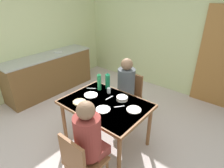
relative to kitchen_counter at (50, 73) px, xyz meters
The scene contains 21 objects.
ground_plane 2.03m from the kitchen_counter, 15.02° to the right, with size 6.38×6.38×0.00m, color #C2B0AE.
wall_back 2.86m from the kitchen_counter, 45.40° to the left, with size 4.69×0.10×2.66m, color beige.
wall_left 0.95m from the kitchen_counter, 163.12° to the left, with size 0.10×3.68×2.66m, color beige.
door_wooden 3.69m from the kitchen_counter, 30.70° to the left, with size 0.80×0.05×2.00m, color #9D6933.
kitchen_counter is the anchor object (origin of this frame).
dining_table 2.25m from the kitchen_counter, 12.42° to the right, with size 1.24×0.89×0.74m.
chair_near_diner 2.83m from the kitchen_counter, 26.88° to the right, with size 0.40×0.40×0.87m.
chair_far_diner 2.10m from the kitchen_counter, ahead, with size 0.40×0.40×0.87m.
person_near_diner 2.79m from the kitchen_counter, 24.36° to the right, with size 0.30×0.37×0.77m.
person_far_diner 2.11m from the kitchen_counter, ahead, with size 0.30×0.37×0.77m.
water_bottle_green_near 1.97m from the kitchen_counter, ahead, with size 0.08×0.08×0.28m.
water_bottle_green_far 1.91m from the kitchen_counter, ahead, with size 0.06×0.06×0.30m.
serving_bowl_center 2.36m from the kitchen_counter, ahead, with size 0.17×0.17×0.06m, color silver.
dinner_plate_near_left 2.65m from the kitchen_counter, ahead, with size 0.20×0.20×0.01m, color white.
dinner_plate_near_right 2.38m from the kitchen_counter, 15.53° to the right, with size 0.20×0.20×0.01m, color white.
dinner_plate_far_center 1.95m from the kitchen_counter, 13.88° to the right, with size 0.21×0.21×0.01m, color white.
drinking_glass_by_near_diner 2.07m from the kitchen_counter, ahead, with size 0.06×0.06×0.09m, color silver.
bread_plate_sliced 2.05m from the kitchen_counter, 20.78° to the right, with size 0.19×0.19×0.02m, color #DBB77A.
cutlery_knife_near 2.19m from the kitchen_counter, ahead, with size 0.15×0.02×0.00m, color silver.
cutlery_fork_near 2.46m from the kitchen_counter, 10.14° to the right, with size 0.15×0.02×0.00m, color silver.
cutlery_knife_far 1.76m from the kitchen_counter, ahead, with size 0.15×0.02×0.00m, color silver.
Camera 1 is at (1.81, -1.68, 2.21)m, focal length 29.90 mm.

